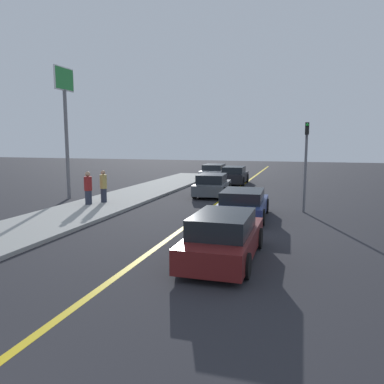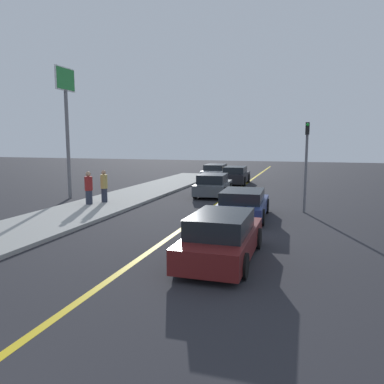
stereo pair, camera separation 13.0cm
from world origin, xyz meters
TOP-DOWN VIEW (x-y plane):
  - road_center_line at (0.00, 18.00)m, footprint 0.20×60.00m
  - sidewalk_left at (-5.46, 16.84)m, footprint 3.60×33.68m
  - car_near_right_lane at (2.26, 8.66)m, footprint 1.85×4.34m
  - car_ahead_center at (1.89, 14.54)m, footprint 2.14×4.40m
  - car_far_distant at (-0.90, 20.48)m, footprint 2.07×4.06m
  - car_parked_left_lot at (-0.73, 27.05)m, footprint 1.95×4.12m
  - car_oncoming_far at (-3.11, 30.46)m, footprint 2.11×4.71m
  - pedestrian_far_standing at (-5.98, 14.97)m, footprint 0.39×0.39m
  - pedestrian_by_sign at (-5.58, 15.77)m, footprint 0.36×0.36m
  - traffic_light at (4.42, 16.57)m, footprint 0.18×0.40m
  - roadside_sign at (-8.62, 17.14)m, footprint 0.20×1.70m

SIDE VIEW (x-z plane):
  - road_center_line at x=0.00m, z-range 0.00..0.01m
  - sidewalk_left at x=-5.46m, z-range 0.00..0.14m
  - car_ahead_center at x=1.89m, z-range -0.01..1.22m
  - car_oncoming_far at x=-3.11m, z-range -0.02..1.26m
  - car_far_distant at x=-0.90m, z-range -0.02..1.32m
  - car_near_right_lane at x=2.26m, z-range -0.03..1.33m
  - car_parked_left_lot at x=-0.73m, z-range -0.02..1.34m
  - pedestrian_far_standing at x=-5.98m, z-range 0.14..1.79m
  - pedestrian_by_sign at x=-5.58m, z-range 0.14..1.81m
  - traffic_light at x=4.42m, z-range 0.47..4.61m
  - roadside_sign at x=-8.62m, z-range 1.66..9.02m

